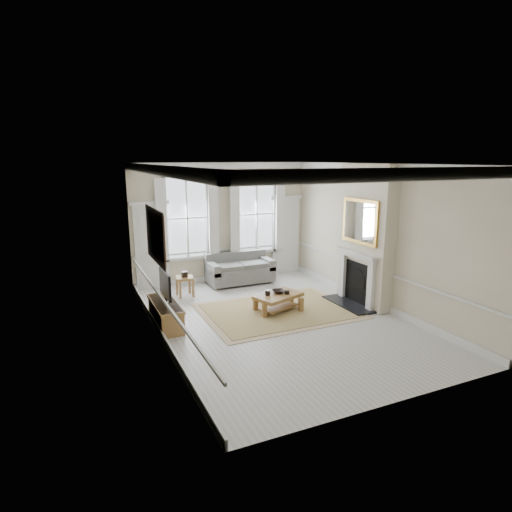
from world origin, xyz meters
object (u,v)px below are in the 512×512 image
sofa (239,270)px  coffee_table (278,298)px  tv_stand (166,314)px  side_table (185,281)px

sofa → coffee_table: sofa is taller
coffee_table → tv_stand: size_ratio=0.87×
coffee_table → tv_stand: bearing=155.8°
side_table → coffee_table: side_table is taller
coffee_table → tv_stand: (-2.59, 0.22, -0.08)m
sofa → coffee_table: bearing=-91.4°
sofa → tv_stand: (-2.66, -2.35, -0.10)m
side_table → tv_stand: size_ratio=0.36×
sofa → coffee_table: (-0.07, -2.57, -0.02)m
side_table → coffee_table: (1.69, -2.02, -0.07)m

